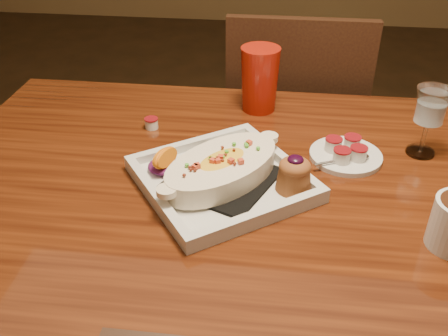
# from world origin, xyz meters

# --- Properties ---
(table) EXTENTS (1.50, 0.90, 0.75)m
(table) POSITION_xyz_m (0.00, 0.00, 0.65)
(table) COLOR #682B0E
(table) RESTS_ON floor
(chair_far) EXTENTS (0.42, 0.42, 0.93)m
(chair_far) POSITION_xyz_m (-0.00, 0.63, 0.51)
(chair_far) COLOR black
(chair_far) RESTS_ON floor
(plate) EXTENTS (0.41, 0.41, 0.08)m
(plate) POSITION_xyz_m (-0.14, -0.00, 0.78)
(plate) COLOR silver
(plate) RESTS_ON table
(goblet) EXTENTS (0.07, 0.07, 0.15)m
(goblet) POSITION_xyz_m (0.26, 0.17, 0.85)
(goblet) COLOR silver
(goblet) RESTS_ON table
(saucer) EXTENTS (0.15, 0.15, 0.10)m
(saucer) POSITION_xyz_m (0.10, 0.13, 0.76)
(saucer) COLOR silver
(saucer) RESTS_ON table
(creamer_loose) EXTENTS (0.03, 0.03, 0.03)m
(creamer_loose) POSITION_xyz_m (-0.34, 0.21, 0.76)
(creamer_loose) COLOR silver
(creamer_loose) RESTS_ON table
(red_tumbler) EXTENTS (0.09, 0.09, 0.16)m
(red_tumbler) POSITION_xyz_m (-0.10, 0.34, 0.83)
(red_tumbler) COLOR #A8190C
(red_tumbler) RESTS_ON table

